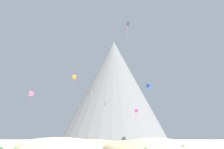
{
  "coord_description": "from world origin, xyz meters",
  "views": [
    {
      "loc": [
        1.78,
        -29.72,
        2.04
      ],
      "look_at": [
        2.98,
        38.26,
        22.04
      ],
      "focal_mm": 34.36,
      "sensor_mm": 36.0,
      "label": 1
    }
  ],
  "objects_px": {
    "bush_near_right": "(16,149)",
    "rock_massif": "(114,90)",
    "kite_orange_mid": "(74,77)",
    "bush_far_left": "(183,145)",
    "kite_pink_mid": "(106,104)",
    "kite_white_mid": "(92,94)",
    "kite_blue_mid": "(149,86)",
    "kite_black_high": "(128,26)",
    "kite_magenta_low": "(136,111)",
    "bush_far_right": "(1,148)",
    "bush_low_patch": "(144,146)",
    "kite_rainbow_mid": "(31,94)"
  },
  "relations": [
    {
      "from": "kite_rainbow_mid",
      "to": "kite_orange_mid",
      "type": "bearing_deg",
      "value": -67.57
    },
    {
      "from": "bush_near_right",
      "to": "kite_black_high",
      "type": "distance_m",
      "value": 40.82
    },
    {
      "from": "kite_pink_mid",
      "to": "bush_far_left",
      "type": "bearing_deg",
      "value": -161.84
    },
    {
      "from": "kite_magenta_low",
      "to": "bush_far_left",
      "type": "bearing_deg",
      "value": 101.85
    },
    {
      "from": "kite_black_high",
      "to": "kite_pink_mid",
      "type": "height_order",
      "value": "kite_black_high"
    },
    {
      "from": "bush_low_patch",
      "to": "kite_orange_mid",
      "type": "xyz_separation_m",
      "value": [
        -20.57,
        37.57,
        24.57
      ]
    },
    {
      "from": "rock_massif",
      "to": "bush_far_right",
      "type": "bearing_deg",
      "value": -105.31
    },
    {
      "from": "kite_pink_mid",
      "to": "kite_white_mid",
      "type": "xyz_separation_m",
      "value": [
        -5.49,
        -0.64,
        4.07
      ]
    },
    {
      "from": "kite_white_mid",
      "to": "rock_massif",
      "type": "bearing_deg",
      "value": 24.5
    },
    {
      "from": "bush_near_right",
      "to": "kite_magenta_low",
      "type": "height_order",
      "value": "kite_magenta_low"
    },
    {
      "from": "bush_low_patch",
      "to": "kite_orange_mid",
      "type": "bearing_deg",
      "value": 118.71
    },
    {
      "from": "kite_white_mid",
      "to": "bush_far_right",
      "type": "bearing_deg",
      "value": -154.66
    },
    {
      "from": "kite_pink_mid",
      "to": "kite_magenta_low",
      "type": "bearing_deg",
      "value": -90.67
    },
    {
      "from": "bush_near_right",
      "to": "kite_rainbow_mid",
      "type": "bearing_deg",
      "value": 107.74
    },
    {
      "from": "bush_near_right",
      "to": "bush_far_right",
      "type": "bearing_deg",
      "value": 143.69
    },
    {
      "from": "bush_far_left",
      "to": "kite_rainbow_mid",
      "type": "height_order",
      "value": "kite_rainbow_mid"
    },
    {
      "from": "kite_black_high",
      "to": "kite_rainbow_mid",
      "type": "distance_m",
      "value": 37.85
    },
    {
      "from": "bush_low_patch",
      "to": "kite_rainbow_mid",
      "type": "xyz_separation_m",
      "value": [
        -32.21,
        24.51,
        15.18
      ]
    },
    {
      "from": "kite_black_high",
      "to": "bush_far_right",
      "type": "bearing_deg",
      "value": -123.89
    },
    {
      "from": "rock_massif",
      "to": "kite_white_mid",
      "type": "height_order",
      "value": "rock_massif"
    },
    {
      "from": "bush_low_patch",
      "to": "kite_magenta_low",
      "type": "height_order",
      "value": "kite_magenta_low"
    },
    {
      "from": "bush_far_left",
      "to": "kite_magenta_low",
      "type": "distance_m",
      "value": 38.75
    },
    {
      "from": "kite_blue_mid",
      "to": "kite_rainbow_mid",
      "type": "distance_m",
      "value": 39.47
    },
    {
      "from": "kite_blue_mid",
      "to": "kite_pink_mid",
      "type": "bearing_deg",
      "value": -11.61
    },
    {
      "from": "kite_black_high",
      "to": "bush_near_right",
      "type": "bearing_deg",
      "value": -114.36
    },
    {
      "from": "rock_massif",
      "to": "kite_rainbow_mid",
      "type": "distance_m",
      "value": 58.29
    },
    {
      "from": "rock_massif",
      "to": "kite_blue_mid",
      "type": "xyz_separation_m",
      "value": [
        6.72,
        -67.36,
        -13.7
      ]
    },
    {
      "from": "kite_blue_mid",
      "to": "kite_orange_mid",
      "type": "xyz_separation_m",
      "value": [
        -23.49,
        30.99,
        10.91
      ]
    },
    {
      "from": "bush_far_right",
      "to": "kite_magenta_low",
      "type": "relative_size",
      "value": 0.26
    },
    {
      "from": "kite_black_high",
      "to": "kite_blue_mid",
      "type": "relative_size",
      "value": 4.04
    },
    {
      "from": "kite_orange_mid",
      "to": "bush_far_left",
      "type": "bearing_deg",
      "value": -83.71
    },
    {
      "from": "bush_near_right",
      "to": "kite_blue_mid",
      "type": "bearing_deg",
      "value": 30.91
    },
    {
      "from": "kite_rainbow_mid",
      "to": "kite_white_mid",
      "type": "distance_m",
      "value": 23.98
    },
    {
      "from": "bush_far_right",
      "to": "kite_black_high",
      "type": "relative_size",
      "value": 0.29
    },
    {
      "from": "bush_far_right",
      "to": "bush_low_patch",
      "type": "xyz_separation_m",
      "value": [
        25.53,
        5.41,
        0.21
      ]
    },
    {
      "from": "kite_blue_mid",
      "to": "bush_low_patch",
      "type": "bearing_deg",
      "value": 126.21
    },
    {
      "from": "kite_magenta_low",
      "to": "kite_black_high",
      "type": "bearing_deg",
      "value": 83.31
    },
    {
      "from": "bush_near_right",
      "to": "rock_massif",
      "type": "height_order",
      "value": "rock_massif"
    },
    {
      "from": "kite_white_mid",
      "to": "kite_rainbow_mid",
      "type": "bearing_deg",
      "value": 168.78
    },
    {
      "from": "kite_magenta_low",
      "to": "kite_pink_mid",
      "type": "bearing_deg",
      "value": 11.47
    },
    {
      "from": "bush_far_left",
      "to": "kite_orange_mid",
      "type": "bearing_deg",
      "value": 132.9
    },
    {
      "from": "bush_far_right",
      "to": "kite_magenta_low",
      "type": "xyz_separation_m",
      "value": [
        29.64,
        47.1,
        11.98
      ]
    },
    {
      "from": "kite_black_high",
      "to": "kite_blue_mid",
      "type": "height_order",
      "value": "kite_black_high"
    },
    {
      "from": "kite_pink_mid",
      "to": "bush_far_right",
      "type": "bearing_deg",
      "value": 150.28
    },
    {
      "from": "bush_far_left",
      "to": "bush_far_right",
      "type": "distance_m",
      "value": 36.61
    },
    {
      "from": "kite_white_mid",
      "to": "kite_blue_mid",
      "type": "bearing_deg",
      "value": -112.96
    },
    {
      "from": "bush_near_right",
      "to": "kite_blue_mid",
      "type": "height_order",
      "value": "kite_blue_mid"
    },
    {
      "from": "bush_far_left",
      "to": "kite_white_mid",
      "type": "xyz_separation_m",
      "value": [
        -23.1,
        34.13,
        18.31
      ]
    },
    {
      "from": "bush_near_right",
      "to": "kite_white_mid",
      "type": "xyz_separation_m",
      "value": [
        8.16,
        47.51,
        18.41
      ]
    },
    {
      "from": "bush_low_patch",
      "to": "kite_blue_mid",
      "type": "height_order",
      "value": "kite_blue_mid"
    }
  ]
}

